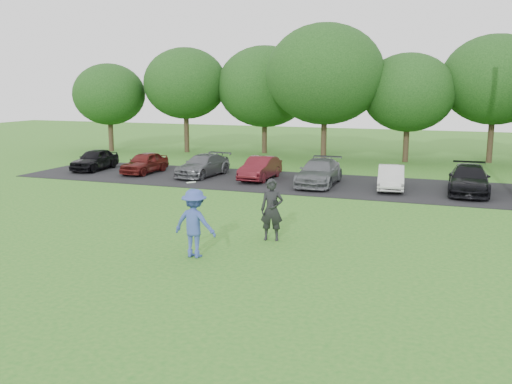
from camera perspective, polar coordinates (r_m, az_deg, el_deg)
ground at (r=16.27m, az=-4.27°, el=-6.66°), size 100.00×100.00×0.00m
parking_lot at (r=28.30m, az=6.62°, el=0.80°), size 32.00×6.50×0.03m
frisbee_player at (r=16.25m, az=-6.16°, el=-3.11°), size 1.31×0.79×2.20m
camera_bystander at (r=17.89m, az=1.60°, el=-1.78°), size 0.79×0.59×1.96m
parked_cars at (r=28.13m, az=6.87°, el=1.99°), size 28.22×4.74×1.26m
tree_row at (r=37.22m, az=12.69°, el=10.54°), size 42.39×9.85×8.64m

